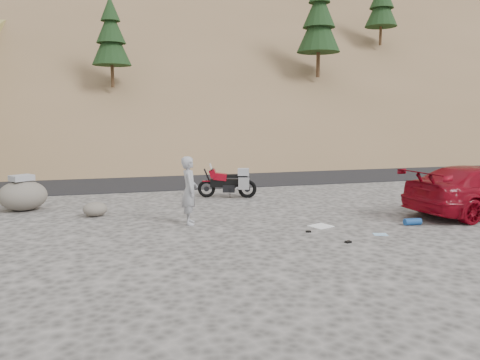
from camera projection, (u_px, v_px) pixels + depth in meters
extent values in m
plane|color=#42403D|center=(275.00, 220.00, 12.52)|extent=(140.00, 140.00, 0.00)
cube|color=black|center=(208.00, 177.00, 21.11)|extent=(120.00, 7.00, 0.05)
cube|color=brown|center=(182.00, 54.00, 40.58)|extent=(110.00, 51.90, 46.72)
cube|color=brown|center=(182.00, 51.00, 40.54)|extent=(110.00, 43.28, 36.46)
cube|color=brown|center=(158.00, 25.00, 58.85)|extent=(120.00, 40.00, 30.00)
cylinder|color=#3D2816|center=(112.00, 74.00, 24.16)|extent=(0.17, 0.17, 1.40)
cone|color=black|center=(111.00, 43.00, 23.95)|extent=(2.00, 2.00, 2.25)
cone|color=black|center=(111.00, 26.00, 23.83)|extent=(1.50, 1.50, 1.76)
cone|color=black|center=(110.00, 8.00, 23.71)|extent=(1.00, 1.00, 1.26)
cylinder|color=#3D2816|center=(318.00, 62.00, 28.11)|extent=(0.22, 0.22, 1.82)
cone|color=black|center=(319.00, 27.00, 27.83)|extent=(2.60, 2.60, 2.92)
cone|color=black|center=(319.00, 8.00, 27.67)|extent=(1.95, 1.95, 2.28)
cylinder|color=#3D2816|center=(381.00, 34.00, 32.21)|extent=(0.18, 0.18, 1.54)
cone|color=black|center=(382.00, 8.00, 31.97)|extent=(2.20, 2.20, 2.48)
torus|color=black|center=(207.00, 189.00, 15.86)|extent=(0.60, 0.28, 0.59)
cylinder|color=black|center=(207.00, 189.00, 15.86)|extent=(0.19, 0.10, 0.18)
torus|color=black|center=(247.00, 189.00, 15.82)|extent=(0.64, 0.30, 0.63)
cylinder|color=black|center=(247.00, 189.00, 15.82)|extent=(0.21, 0.13, 0.20)
cylinder|color=black|center=(209.00, 179.00, 15.82)|extent=(0.34, 0.15, 0.73)
cylinder|color=black|center=(212.00, 169.00, 15.76)|extent=(0.20, 0.54, 0.04)
cube|color=black|center=(226.00, 183.00, 15.82)|extent=(1.09, 0.52, 0.27)
cube|color=black|center=(229.00, 188.00, 15.84)|extent=(0.46, 0.38, 0.25)
cube|color=maroon|center=(220.00, 177.00, 15.79)|extent=(0.53, 0.39, 0.28)
cube|color=maroon|center=(213.00, 173.00, 15.78)|extent=(0.35, 0.37, 0.32)
cube|color=silver|center=(211.00, 167.00, 15.75)|extent=(0.18, 0.29, 0.23)
cube|color=black|center=(233.00, 176.00, 15.78)|extent=(0.53, 0.33, 0.11)
cube|color=black|center=(243.00, 177.00, 15.77)|extent=(0.35, 0.25, 0.09)
cube|color=silver|center=(244.00, 183.00, 15.56)|extent=(0.37, 0.21, 0.40)
cube|color=silver|center=(244.00, 181.00, 16.02)|extent=(0.37, 0.21, 0.40)
cube|color=#9A9A9F|center=(243.00, 172.00, 15.74)|extent=(0.45, 0.40, 0.23)
cube|color=maroon|center=(206.00, 181.00, 15.83)|extent=(0.29, 0.18, 0.04)
cylinder|color=black|center=(230.00, 194.00, 15.70)|extent=(0.08, 0.19, 0.33)
cylinder|color=silver|center=(242.00, 188.00, 15.69)|extent=(0.41, 0.20, 0.12)
imported|color=#9A9A9F|center=(190.00, 224.00, 12.06)|extent=(0.49, 0.68, 1.75)
ellipsoid|color=#5B574E|center=(23.00, 196.00, 13.68)|extent=(1.72, 1.61, 0.89)
cube|color=#9A9A9F|center=(22.00, 178.00, 13.61)|extent=(0.82, 0.79, 0.18)
ellipsoid|color=#5B574E|center=(95.00, 209.00, 12.94)|extent=(0.81, 0.77, 0.40)
cube|color=white|center=(321.00, 226.00, 11.77)|extent=(0.65, 0.62, 0.02)
cylinder|color=navy|center=(413.00, 222.00, 11.91)|extent=(0.45, 0.21, 0.18)
cube|color=black|center=(308.00, 231.00, 11.20)|extent=(0.14, 0.12, 0.03)
cube|color=black|center=(348.00, 242.00, 10.27)|extent=(0.15, 0.12, 0.04)
cube|color=#92BFE2|center=(380.00, 234.00, 10.97)|extent=(0.37, 0.32, 0.01)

